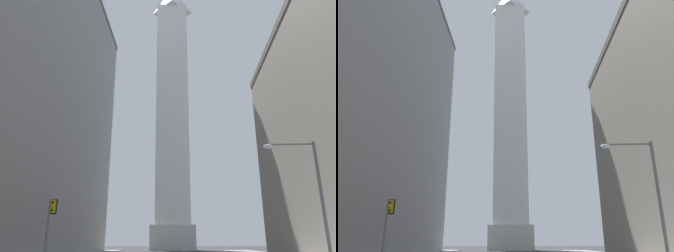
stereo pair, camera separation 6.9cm
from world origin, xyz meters
The scene contains 3 objects.
obelisk centered at (0.00, 72.04, 33.36)m, with size 9.47×9.47×69.23m.
traffic_light_mid_left centered at (-9.67, 27.48, 3.44)m, with size 0.79×0.52×5.21m.
street_lamp centered at (9.66, 17.71, 4.60)m, with size 3.20×0.36×7.34m.
Camera 2 is at (2.14, -2.04, 1.41)m, focal length 35.00 mm.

